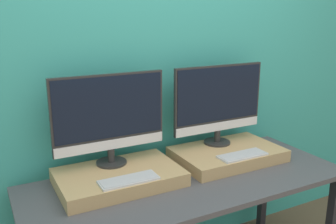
{
  "coord_description": "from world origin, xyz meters",
  "views": [
    {
      "loc": [
        -1.0,
        -1.29,
        1.64
      ],
      "look_at": [
        0.0,
        0.61,
        1.06
      ],
      "focal_mm": 40.0,
      "sensor_mm": 36.0,
      "label": 1
    }
  ],
  "objects_px": {
    "keyboard_left": "(129,180)",
    "keyboard_right": "(242,155)",
    "monitor_left": "(110,115)",
    "monitor_right": "(219,101)"
  },
  "relations": [
    {
      "from": "keyboard_left",
      "to": "keyboard_right",
      "type": "bearing_deg",
      "value": 0.0
    },
    {
      "from": "monitor_left",
      "to": "monitor_right",
      "type": "xyz_separation_m",
      "value": [
        0.73,
        0.0,
        0.0
      ]
    },
    {
      "from": "monitor_right",
      "to": "keyboard_left",
      "type": "bearing_deg",
      "value": -160.33
    },
    {
      "from": "monitor_right",
      "to": "keyboard_right",
      "type": "distance_m",
      "value": 0.38
    },
    {
      "from": "keyboard_left",
      "to": "monitor_right",
      "type": "height_order",
      "value": "monitor_right"
    },
    {
      "from": "keyboard_left",
      "to": "keyboard_right",
      "type": "relative_size",
      "value": 1.0
    },
    {
      "from": "monitor_right",
      "to": "keyboard_right",
      "type": "xyz_separation_m",
      "value": [
        0.0,
        -0.26,
        -0.28
      ]
    },
    {
      "from": "monitor_left",
      "to": "keyboard_left",
      "type": "xyz_separation_m",
      "value": [
        -0.0,
        -0.26,
        -0.28
      ]
    },
    {
      "from": "monitor_left",
      "to": "keyboard_right",
      "type": "xyz_separation_m",
      "value": [
        0.73,
        -0.26,
        -0.28
      ]
    },
    {
      "from": "keyboard_left",
      "to": "keyboard_right",
      "type": "xyz_separation_m",
      "value": [
        0.73,
        0.0,
        0.0
      ]
    }
  ]
}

